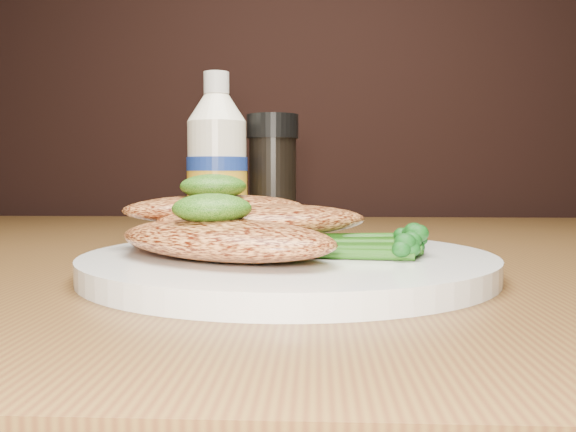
{
  "coord_description": "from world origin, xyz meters",
  "views": [
    {
      "loc": [
        0.08,
        0.49,
        0.82
      ],
      "look_at": [
        0.06,
        0.91,
        0.79
      ],
      "focal_mm": 37.79,
      "sensor_mm": 36.0,
      "label": 1
    }
  ],
  "objects": [
    {
      "name": "plate",
      "position": [
        0.06,
        0.9,
        0.76
      ],
      "size": [
        0.28,
        0.28,
        0.01
      ],
      "primitive_type": "cylinder",
      "color": "white",
      "rests_on": "dining_table"
    },
    {
      "name": "chicken_front",
      "position": [
        0.02,
        0.87,
        0.78
      ],
      "size": [
        0.18,
        0.16,
        0.03
      ],
      "primitive_type": "ellipsoid",
      "rotation": [
        0.0,
        0.0,
        -0.57
      ],
      "color": "#D68344",
      "rests_on": "plate"
    },
    {
      "name": "chicken_mid",
      "position": [
        0.05,
        0.92,
        0.79
      ],
      "size": [
        0.17,
        0.12,
        0.02
      ],
      "primitive_type": "ellipsoid",
      "rotation": [
        0.0,
        0.0,
        0.29
      ],
      "color": "#D68344",
      "rests_on": "plate"
    },
    {
      "name": "chicken_back",
      "position": [
        0.01,
        0.94,
        0.79
      ],
      "size": [
        0.16,
        0.12,
        0.02
      ],
      "primitive_type": "ellipsoid",
      "rotation": [
        0.0,
        0.0,
        0.41
      ],
      "color": "#D68344",
      "rests_on": "plate"
    },
    {
      "name": "pesto_front",
      "position": [
        0.02,
        0.87,
        0.8
      ],
      "size": [
        0.06,
        0.06,
        0.02
      ],
      "primitive_type": "ellipsoid",
      "rotation": [
        0.0,
        0.0,
        0.32
      ],
      "color": "#0E3708",
      "rests_on": "chicken_front"
    },
    {
      "name": "pesto_back",
      "position": [
        0.01,
        0.93,
        0.81
      ],
      "size": [
        0.06,
        0.06,
        0.02
      ],
      "primitive_type": "ellipsoid",
      "rotation": [
        0.0,
        0.0,
        0.36
      ],
      "color": "#0E3708",
      "rests_on": "chicken_back"
    },
    {
      "name": "broccolini_bundle",
      "position": [
        0.1,
        0.89,
        0.78
      ],
      "size": [
        0.17,
        0.15,
        0.02
      ],
      "primitive_type": null,
      "rotation": [
        0.0,
        0.0,
        0.36
      ],
      "color": "#1E4E11",
      "rests_on": "plate"
    },
    {
      "name": "mayo_bottle",
      "position": [
        -0.01,
        1.08,
        0.83
      ],
      "size": [
        0.07,
        0.07,
        0.17
      ],
      "primitive_type": null,
      "rotation": [
        0.0,
        0.0,
        -0.32
      ],
      "color": "white",
      "rests_on": "dining_table"
    },
    {
      "name": "pepper_grinder",
      "position": [
        0.04,
        1.11,
        0.81
      ],
      "size": [
        0.07,
        0.07,
        0.13
      ],
      "primitive_type": null,
      "rotation": [
        0.0,
        0.0,
        -0.39
      ],
      "color": "black",
      "rests_on": "dining_table"
    }
  ]
}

